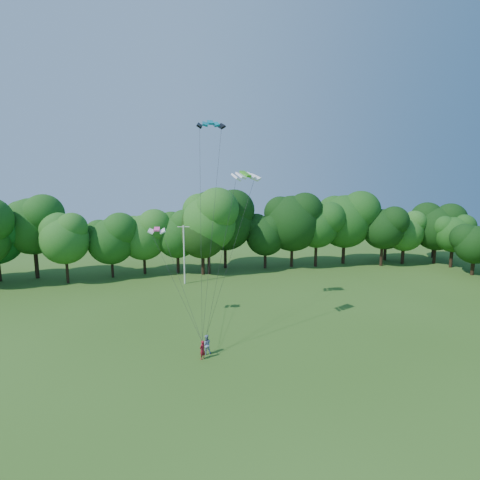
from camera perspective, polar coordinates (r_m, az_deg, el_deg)
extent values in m
plane|color=#305818|center=(24.78, 1.92, -25.75)|extent=(160.00, 160.00, 0.00)
cylinder|color=silver|center=(51.48, -8.51, -2.24)|extent=(0.20, 0.20, 8.10)
cube|color=silver|center=(50.86, -8.61, 2.01)|extent=(1.60, 0.43, 0.08)
imported|color=maroon|center=(31.21, -5.76, -16.31)|extent=(0.67, 0.65, 1.55)
imported|color=#91A3CA|center=(31.96, -5.17, -15.57)|extent=(0.80, 0.63, 1.64)
cube|color=#046E82|center=(38.00, -4.52, 17.42)|extent=(2.71, 1.29, 0.59)
cube|color=green|center=(32.97, 0.84, 10.04)|extent=(2.77, 2.04, 0.59)
cube|color=#FF46A2|center=(37.17, -12.57, 1.63)|extent=(1.75, 1.02, 0.37)
cylinder|color=black|center=(56.55, -5.66, -3.33)|extent=(0.42, 0.42, 3.88)
ellipsoid|color=black|center=(55.66, -5.74, 1.82)|extent=(7.77, 7.77, 8.47)
cylinder|color=black|center=(71.28, 21.24, -1.47)|extent=(0.43, 0.43, 3.48)
ellipsoid|color=#234E17|center=(70.62, 21.46, 2.20)|extent=(6.96, 6.96, 7.60)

